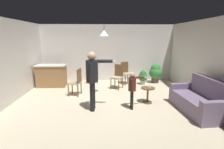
{
  "coord_description": "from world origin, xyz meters",
  "views": [
    {
      "loc": [
        -0.11,
        -5.13,
        2.12
      ],
      "look_at": [
        0.09,
        -0.05,
        1.0
      ],
      "focal_mm": 27.37,
      "sensor_mm": 36.0,
      "label": 1
    }
  ],
  "objects_px": {
    "kitchen_counter": "(52,76)",
    "person_child": "(132,86)",
    "side_table_by_couch": "(148,93)",
    "potted_plant_by_wall": "(143,77)",
    "spare_remote_on_table": "(149,87)",
    "person_adult": "(93,75)",
    "potted_plant_corner": "(155,72)",
    "couch_floral": "(199,101)",
    "dining_chair_centre_back": "(126,72)",
    "dining_chair_spare": "(76,81)",
    "dining_chair_near_wall": "(118,76)",
    "dining_chair_by_counter": "(93,72)"
  },
  "relations": [
    {
      "from": "person_adult",
      "to": "potted_plant_corner",
      "type": "height_order",
      "value": "person_adult"
    },
    {
      "from": "dining_chair_by_counter",
      "to": "dining_chair_near_wall",
      "type": "height_order",
      "value": "same"
    },
    {
      "from": "dining_chair_by_counter",
      "to": "spare_remote_on_table",
      "type": "xyz_separation_m",
      "value": [
        1.96,
        -2.45,
        -0.01
      ]
    },
    {
      "from": "dining_chair_by_counter",
      "to": "potted_plant_corner",
      "type": "distance_m",
      "value": 2.92
    },
    {
      "from": "kitchen_counter",
      "to": "person_child",
      "type": "distance_m",
      "value": 4.02
    },
    {
      "from": "potted_plant_by_wall",
      "to": "person_adult",
      "type": "bearing_deg",
      "value": -127.17
    },
    {
      "from": "side_table_by_couch",
      "to": "dining_chair_by_counter",
      "type": "height_order",
      "value": "dining_chair_by_counter"
    },
    {
      "from": "kitchen_counter",
      "to": "dining_chair_centre_back",
      "type": "relative_size",
      "value": 1.26
    },
    {
      "from": "kitchen_counter",
      "to": "side_table_by_couch",
      "type": "height_order",
      "value": "kitchen_counter"
    },
    {
      "from": "person_child",
      "to": "spare_remote_on_table",
      "type": "relative_size",
      "value": 8.66
    },
    {
      "from": "couch_floral",
      "to": "dining_chair_spare",
      "type": "distance_m",
      "value": 4.06
    },
    {
      "from": "potted_plant_by_wall",
      "to": "spare_remote_on_table",
      "type": "xyz_separation_m",
      "value": [
        -0.32,
        -2.28,
        0.19
      ]
    },
    {
      "from": "person_child",
      "to": "potted_plant_corner",
      "type": "relative_size",
      "value": 1.23
    },
    {
      "from": "person_child",
      "to": "couch_floral",
      "type": "bearing_deg",
      "value": 84.1
    },
    {
      "from": "dining_chair_centre_back",
      "to": "person_adult",
      "type": "bearing_deg",
      "value": 40.45
    },
    {
      "from": "person_adult",
      "to": "dining_chair_near_wall",
      "type": "height_order",
      "value": "person_adult"
    },
    {
      "from": "spare_remote_on_table",
      "to": "person_adult",
      "type": "bearing_deg",
      "value": -165.39
    },
    {
      "from": "dining_chair_near_wall",
      "to": "dining_chair_spare",
      "type": "distance_m",
      "value": 1.77
    },
    {
      "from": "potted_plant_corner",
      "to": "spare_remote_on_table",
      "type": "relative_size",
      "value": 7.03
    },
    {
      "from": "dining_chair_near_wall",
      "to": "potted_plant_corner",
      "type": "height_order",
      "value": "dining_chair_near_wall"
    },
    {
      "from": "side_table_by_couch",
      "to": "dining_chair_centre_back",
      "type": "relative_size",
      "value": 0.52
    },
    {
      "from": "couch_floral",
      "to": "side_table_by_couch",
      "type": "xyz_separation_m",
      "value": [
        -1.3,
        0.73,
        -0.0
      ]
    },
    {
      "from": "kitchen_counter",
      "to": "person_child",
      "type": "relative_size",
      "value": 1.12
    },
    {
      "from": "dining_chair_near_wall",
      "to": "spare_remote_on_table",
      "type": "relative_size",
      "value": 7.69
    },
    {
      "from": "dining_chair_by_counter",
      "to": "dining_chair_near_wall",
      "type": "distance_m",
      "value": 1.31
    },
    {
      "from": "couch_floral",
      "to": "side_table_by_couch",
      "type": "bearing_deg",
      "value": 56.74
    },
    {
      "from": "side_table_by_couch",
      "to": "potted_plant_by_wall",
      "type": "height_order",
      "value": "potted_plant_by_wall"
    },
    {
      "from": "couch_floral",
      "to": "dining_chair_centre_back",
      "type": "height_order",
      "value": "same"
    },
    {
      "from": "dining_chair_near_wall",
      "to": "dining_chair_centre_back",
      "type": "distance_m",
      "value": 0.85
    },
    {
      "from": "potted_plant_corner",
      "to": "kitchen_counter",
      "type": "bearing_deg",
      "value": -174.62
    },
    {
      "from": "dining_chair_centre_back",
      "to": "dining_chair_spare",
      "type": "relative_size",
      "value": 1.0
    },
    {
      "from": "person_adult",
      "to": "potted_plant_by_wall",
      "type": "distance_m",
      "value": 3.51
    },
    {
      "from": "dining_chair_spare",
      "to": "potted_plant_by_wall",
      "type": "distance_m",
      "value": 3.12
    },
    {
      "from": "kitchen_counter",
      "to": "side_table_by_couch",
      "type": "relative_size",
      "value": 2.42
    },
    {
      "from": "potted_plant_by_wall",
      "to": "spare_remote_on_table",
      "type": "relative_size",
      "value": 4.91
    },
    {
      "from": "side_table_by_couch",
      "to": "potted_plant_by_wall",
      "type": "xyz_separation_m",
      "value": [
        0.34,
        2.26,
        0.02
      ]
    },
    {
      "from": "side_table_by_couch",
      "to": "potted_plant_by_wall",
      "type": "distance_m",
      "value": 2.28
    },
    {
      "from": "person_child",
      "to": "dining_chair_spare",
      "type": "relative_size",
      "value": 1.13
    },
    {
      "from": "dining_chair_centre_back",
      "to": "spare_remote_on_table",
      "type": "relative_size",
      "value": 7.69
    },
    {
      "from": "dining_chair_by_counter",
      "to": "potted_plant_by_wall",
      "type": "xyz_separation_m",
      "value": [
        2.28,
        -0.17,
        -0.19
      ]
    },
    {
      "from": "kitchen_counter",
      "to": "potted_plant_corner",
      "type": "relative_size",
      "value": 1.38
    },
    {
      "from": "dining_chair_spare",
      "to": "potted_plant_by_wall",
      "type": "relative_size",
      "value": 1.57
    },
    {
      "from": "couch_floral",
      "to": "dining_chair_near_wall",
      "type": "height_order",
      "value": "same"
    },
    {
      "from": "dining_chair_centre_back",
      "to": "potted_plant_by_wall",
      "type": "bearing_deg",
      "value": 143.67
    },
    {
      "from": "potted_plant_corner",
      "to": "dining_chair_near_wall",
      "type": "bearing_deg",
      "value": -155.64
    },
    {
      "from": "kitchen_counter",
      "to": "dining_chair_spare",
      "type": "height_order",
      "value": "dining_chair_spare"
    },
    {
      "from": "side_table_by_couch",
      "to": "spare_remote_on_table",
      "type": "height_order",
      "value": "spare_remote_on_table"
    },
    {
      "from": "dining_chair_near_wall",
      "to": "side_table_by_couch",
      "type": "bearing_deg",
      "value": 148.06
    },
    {
      "from": "person_child",
      "to": "spare_remote_on_table",
      "type": "height_order",
      "value": "person_child"
    },
    {
      "from": "dining_chair_centre_back",
      "to": "dining_chair_spare",
      "type": "xyz_separation_m",
      "value": [
        -2.0,
        -1.56,
        0.0
      ]
    }
  ]
}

